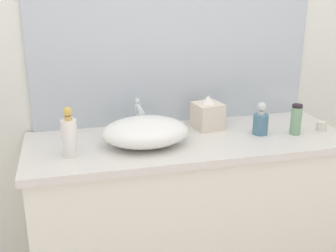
# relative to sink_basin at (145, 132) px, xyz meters

# --- Properties ---
(bathroom_wall_rear) EXTENTS (6.00, 0.06, 2.60)m
(bathroom_wall_rear) POSITION_rel_sink_basin_xyz_m (0.12, 0.35, 0.37)
(bathroom_wall_rear) COLOR silver
(bathroom_wall_rear) RESTS_ON ground
(vanity_counter) EXTENTS (1.56, 0.56, 0.86)m
(vanity_counter) POSITION_rel_sink_basin_xyz_m (0.22, 0.03, -0.49)
(vanity_counter) COLOR white
(vanity_counter) RESTS_ON ground
(wall_mirror_panel) EXTENTS (1.48, 0.01, 1.26)m
(wall_mirror_panel) POSITION_rel_sink_basin_xyz_m (0.22, 0.31, 0.57)
(wall_mirror_panel) COLOR #B2BCC6
(wall_mirror_panel) RESTS_ON vanity_counter
(sink_basin) EXTENTS (0.40, 0.31, 0.13)m
(sink_basin) POSITION_rel_sink_basin_xyz_m (0.00, 0.00, 0.00)
(sink_basin) COLOR white
(sink_basin) RESTS_ON vanity_counter
(faucet) EXTENTS (0.03, 0.13, 0.17)m
(faucet) POSITION_rel_sink_basin_xyz_m (-0.00, 0.17, 0.03)
(faucet) COLOR silver
(faucet) RESTS_ON vanity_counter
(soap_dispenser) EXTENTS (0.07, 0.07, 0.22)m
(soap_dispenser) POSITION_rel_sink_basin_xyz_m (-0.34, -0.05, 0.03)
(soap_dispenser) COLOR white
(soap_dispenser) RESTS_ON vanity_counter
(lotion_bottle) EXTENTS (0.05, 0.05, 0.15)m
(lotion_bottle) POSITION_rel_sink_basin_xyz_m (0.75, -0.03, 0.01)
(lotion_bottle) COLOR #7CA87F
(lotion_bottle) RESTS_ON vanity_counter
(perfume_bottle) EXTENTS (0.08, 0.08, 0.16)m
(perfume_bottle) POSITION_rel_sink_basin_xyz_m (0.58, 0.01, 0.00)
(perfume_bottle) COLOR teal
(perfume_bottle) RESTS_ON vanity_counter
(tissue_box) EXTENTS (0.16, 0.16, 0.17)m
(tissue_box) POSITION_rel_sink_basin_xyz_m (0.36, 0.15, 0.01)
(tissue_box) COLOR beige
(tissue_box) RESTS_ON vanity_counter
(candle_jar) EXTENTS (0.05, 0.05, 0.05)m
(candle_jar) POSITION_rel_sink_basin_xyz_m (0.91, -0.02, -0.04)
(candle_jar) COLOR silver
(candle_jar) RESTS_ON vanity_counter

